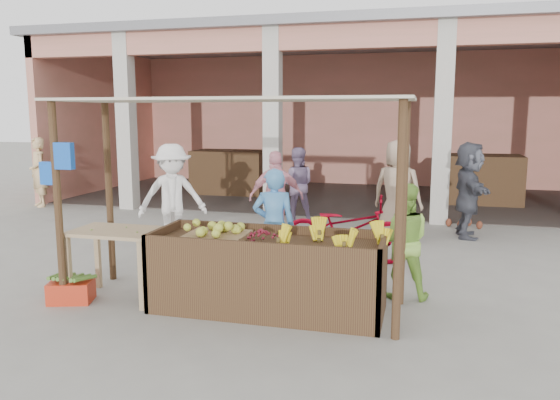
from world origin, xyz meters
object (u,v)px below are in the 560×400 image
(vendor_blue, at_px, (274,222))
(motorcycle, at_px, (346,228))
(red_crate, at_px, (71,291))
(fruit_stall, at_px, (268,276))
(vendor_green, at_px, (402,238))
(side_table, at_px, (117,241))

(vendor_blue, xyz_separation_m, motorcycle, (0.77, 1.26, -0.29))
(red_crate, bearing_deg, fruit_stall, -9.57)
(motorcycle, bearing_deg, red_crate, 127.47)
(fruit_stall, height_order, vendor_green, vendor_green)
(red_crate, bearing_deg, vendor_blue, 14.57)
(side_table, height_order, motorcycle, motorcycle)
(fruit_stall, xyz_separation_m, motorcycle, (0.57, 2.27, 0.12))
(side_table, xyz_separation_m, red_crate, (-0.49, -0.26, -0.58))
(red_crate, bearing_deg, vendor_green, -0.47)
(vendor_green, height_order, motorcycle, vendor_green)
(fruit_stall, bearing_deg, side_table, -178.00)
(vendor_blue, xyz_separation_m, vendor_green, (1.65, -0.18, -0.07))
(side_table, relative_size, vendor_blue, 0.65)
(fruit_stall, relative_size, red_crate, 5.35)
(vendor_blue, bearing_deg, vendor_green, 158.41)
(red_crate, height_order, vendor_green, vendor_green)
(vendor_green, bearing_deg, motorcycle, -64.24)
(vendor_green, bearing_deg, fruit_stall, 24.37)
(fruit_stall, relative_size, side_table, 2.48)
(vendor_green, bearing_deg, vendor_blue, -11.77)
(vendor_green, relative_size, motorcycle, 0.74)
(motorcycle, bearing_deg, fruit_stall, 161.63)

